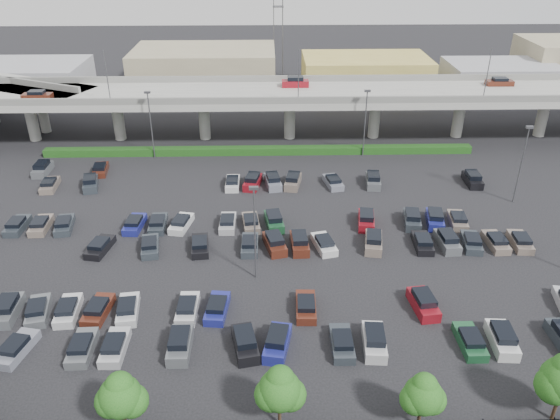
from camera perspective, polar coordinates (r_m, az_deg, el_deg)
name	(u,v)px	position (r m, az deg, el deg)	size (l,w,h in m)	color
ground	(257,237)	(62.95, -2.42, -2.82)	(280.00, 280.00, 0.00)	black
overpass	(257,97)	(89.63, -2.37, 11.71)	(150.00, 13.00, 15.80)	gray
hedge	(259,151)	(85.13, -2.20, 6.22)	(66.00, 1.60, 1.10)	#123A11
tree_row	(261,391)	(39.86, -2.00, -18.36)	(65.07, 3.66, 5.94)	#332316
parked_cars	(240,253)	(58.91, -4.17, -4.54)	(63.12, 41.64, 1.67)	#1B4C2B
light_poles	(220,181)	(62.00, -6.33, 3.05)	(66.90, 48.38, 10.30)	#4B4C50
distant_buildings	(319,71)	(119.73, 4.08, 14.32)	(138.00, 24.00, 9.00)	gray
comm_tower	(278,4)	(129.03, -0.20, 20.76)	(2.40, 2.40, 30.00)	#4B4C50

